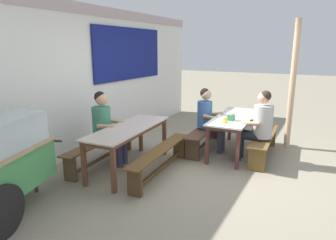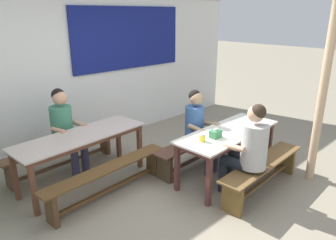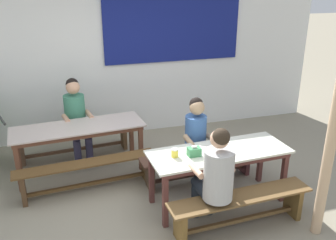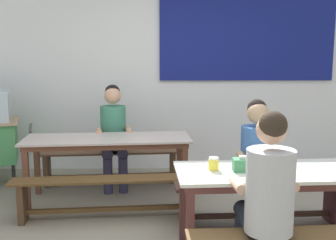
% 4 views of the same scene
% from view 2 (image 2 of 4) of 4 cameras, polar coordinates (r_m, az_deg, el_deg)
% --- Properties ---
extents(ground_plane, '(40.00, 40.00, 0.00)m').
position_cam_2_polar(ground_plane, '(4.39, 2.01, -12.92)').
color(ground_plane, gray).
extents(backdrop_wall, '(7.55, 0.23, 2.78)m').
position_cam_2_polar(backdrop_wall, '(5.79, -15.37, 9.74)').
color(backdrop_wall, white).
rests_on(backdrop_wall, ground_plane).
extents(dining_table_far, '(1.89, 0.77, 0.72)m').
position_cam_2_polar(dining_table_far, '(4.51, -15.39, -3.47)').
color(dining_table_far, '#C0AFA3').
rests_on(dining_table_far, ground_plane).
extents(dining_table_near, '(1.77, 0.73, 0.72)m').
position_cam_2_polar(dining_table_near, '(4.58, 10.82, -2.80)').
color(dining_table_near, silver).
rests_on(dining_table_near, ground_plane).
extents(bench_far_back, '(1.85, 0.39, 0.42)m').
position_cam_2_polar(bench_far_back, '(5.11, -18.55, -5.58)').
color(bench_far_back, brown).
rests_on(bench_far_back, ground_plane).
extents(bench_far_front, '(1.88, 0.39, 0.42)m').
position_cam_2_polar(bench_far_front, '(4.24, -10.68, -10.10)').
color(bench_far_front, brown).
rests_on(bench_far_front, ground_plane).
extents(bench_near_back, '(1.69, 0.40, 0.42)m').
position_cam_2_polar(bench_near_back, '(5.01, 5.13, -4.93)').
color(bench_near_back, '#4C3124').
rests_on(bench_near_back, ground_plane).
extents(bench_near_front, '(1.71, 0.40, 0.42)m').
position_cam_2_polar(bench_near_front, '(4.48, 16.68, -8.87)').
color(bench_near_front, brown).
rests_on(bench_near_front, ground_plane).
extents(person_near_front, '(0.44, 0.59, 1.29)m').
position_cam_2_polar(person_near_front, '(4.08, 14.43, -4.75)').
color(person_near_front, '#1D232D').
rests_on(person_near_front, ground_plane).
extents(person_right_near_table, '(0.42, 0.55, 1.23)m').
position_cam_2_polar(person_right_near_table, '(4.78, 5.51, -1.10)').
color(person_right_near_table, '#35394B').
rests_on(person_right_near_table, ground_plane).
extents(person_center_facing, '(0.47, 0.59, 1.27)m').
position_cam_2_polar(person_center_facing, '(4.92, -18.16, -1.06)').
color(person_center_facing, '#35334E').
rests_on(person_center_facing, ground_plane).
extents(tissue_box, '(0.15, 0.11, 0.13)m').
position_cam_2_polar(tissue_box, '(4.26, 8.59, -2.50)').
color(tissue_box, '#3A8250').
rests_on(tissue_box, dining_table_near).
extents(condiment_jar, '(0.08, 0.08, 0.10)m').
position_cam_2_polar(condiment_jar, '(4.11, 6.21, -3.19)').
color(condiment_jar, yellow).
rests_on(condiment_jar, dining_table_near).
extents(wooden_support_post, '(0.11, 0.11, 2.52)m').
position_cam_2_polar(wooden_support_post, '(4.72, 26.11, 4.11)').
color(wooden_support_post, tan).
rests_on(wooden_support_post, ground_plane).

